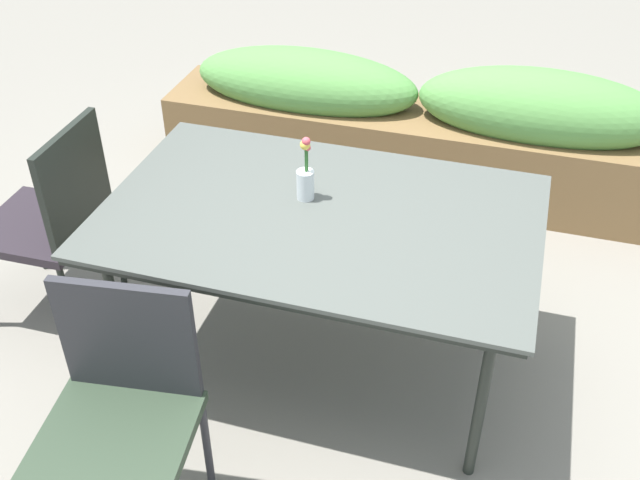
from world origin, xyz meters
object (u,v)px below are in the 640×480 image
chair_near_left (120,410)px  dining_table (320,223)px  flower_vase (305,178)px  planter_box (418,128)px  chair_end_left (54,214)px

chair_near_left → dining_table: bearing=-120.1°
dining_table → flower_vase: (-0.08, 0.08, 0.13)m
dining_table → flower_vase: size_ratio=6.21×
chair_near_left → flower_vase: size_ratio=3.54×
dining_table → planter_box: bearing=85.6°
dining_table → planter_box: (0.12, 1.51, -0.35)m
chair_end_left → planter_box: (1.30, 1.51, -0.16)m
planter_box → chair_end_left: bearing=-130.7°
flower_vase → planter_box: bearing=82.0°
planter_box → dining_table: bearing=-94.4°
chair_near_left → flower_vase: (0.29, 0.98, 0.31)m
chair_end_left → planter_box: 1.99m
dining_table → chair_end_left: bearing=179.9°
flower_vase → dining_table: bearing=-45.8°
dining_table → planter_box: planter_box is taller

